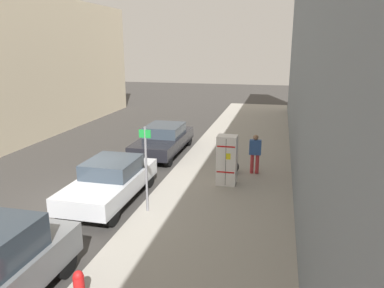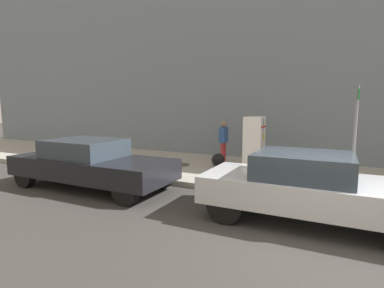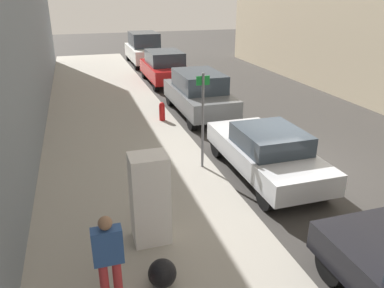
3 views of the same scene
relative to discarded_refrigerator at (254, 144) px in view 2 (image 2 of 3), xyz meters
The scene contains 10 objects.
ground_plane 5.06m from the discarded_refrigerator, 28.64° to the left, with size 80.00×80.00×0.00m, color #383533.
sidewalk_slab 2.57m from the discarded_refrigerator, 89.76° to the left, with size 4.75×44.00×0.16m, color #9E998E.
building_facade_near 5.37m from the discarded_refrigerator, 144.33° to the left, with size 1.87×39.60×9.15m, color slate.
discarded_refrigerator is the anchor object (origin of this frame).
manhole_cover 2.84m from the discarded_refrigerator, 84.89° to the right, with size 0.70×0.70×0.02m, color #47443F.
street_sign_post 3.55m from the discarded_refrigerator, 54.62° to the left, with size 0.36×0.07×2.64m.
trash_bag 1.47m from the discarded_refrigerator, 93.43° to the right, with size 0.48×0.48×0.48m, color black.
pedestrian_walking_far 1.69m from the discarded_refrigerator, 122.82° to the right, with size 0.45×0.22×1.57m.
parked_sedan_dark 5.22m from the discarded_refrigerator, 46.51° to the right, with size 1.85×4.80×1.39m.
parked_sedan_silver 4.16m from the discarded_refrigerator, 30.23° to the left, with size 1.79×4.40×1.41m.
Camera 2 is at (5.49, 0.13, 2.36)m, focal length 28.00 mm.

